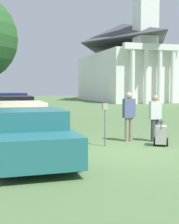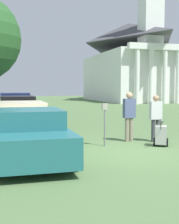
{
  "view_description": "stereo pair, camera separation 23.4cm",
  "coord_description": "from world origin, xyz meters",
  "views": [
    {
      "loc": [
        -3.83,
        -8.39,
        1.98
      ],
      "look_at": [
        -0.71,
        2.03,
        1.1
      ],
      "focal_mm": 50.0,
      "sensor_mm": 36.0,
      "label": 1
    },
    {
      "loc": [
        -3.6,
        -8.45,
        1.98
      ],
      "look_at": [
        -0.71,
        2.03,
        1.1
      ],
      "focal_mm": 50.0,
      "sensor_mm": 36.0,
      "label": 2
    }
  ],
  "objects": [
    {
      "name": "person_supervisor",
      "position": [
        1.66,
        1.67,
        0.96
      ],
      "size": [
        0.43,
        0.24,
        1.68
      ],
      "rotation": [
        0.0,
        0.0,
        3.09
      ],
      "color": "#3F3F47",
      "rests_on": "ground_plane"
    },
    {
      "name": "parked_car_navy",
      "position": [
        -2.96,
        10.47,
        0.75
      ],
      "size": [
        1.99,
        4.8,
        1.63
      ],
      "rotation": [
        0.0,
        0.0,
        -0.0
      ],
      "color": "#19234C",
      "rests_on": "ground_plane"
    },
    {
      "name": "parked_car_black",
      "position": [
        -2.96,
        7.1,
        0.71
      ],
      "size": [
        1.95,
        4.9,
        1.54
      ],
      "rotation": [
        0.0,
        0.0,
        -0.0
      ],
      "color": "black",
      "rests_on": "ground_plane"
    },
    {
      "name": "parked_car_cream",
      "position": [
        -2.96,
        3.17,
        0.68
      ],
      "size": [
        1.93,
        5.12,
        1.44
      ],
      "rotation": [
        0.0,
        0.0,
        -0.0
      ],
      "color": "beige",
      "rests_on": "ground_plane"
    },
    {
      "name": "church",
      "position": [
        13.81,
        33.32,
        5.92
      ],
      "size": [
        8.93,
        18.43,
        23.42
      ],
      "color": "white",
      "rests_on": "ground_plane"
    },
    {
      "name": "equipment_cart",
      "position": [
        1.44,
        0.83,
        0.39
      ],
      "size": [
        0.67,
        0.95,
        1.0
      ],
      "rotation": [
        0.0,
        0.0,
        -0.52
      ],
      "color": "#B2B2AD",
      "rests_on": "ground_plane"
    },
    {
      "name": "ground_plane",
      "position": [
        0.0,
        0.0,
        0.0
      ],
      "size": [
        120.0,
        120.0,
        0.0
      ],
      "primitive_type": "plane",
      "color": "#517042"
    },
    {
      "name": "person_worker",
      "position": [
        0.76,
        1.97,
        1.03
      ],
      "size": [
        0.43,
        0.24,
        1.79
      ],
      "rotation": [
        0.0,
        0.0,
        3.19
      ],
      "color": "gray",
      "rests_on": "ground_plane"
    },
    {
      "name": "parking_meter",
      "position": [
        -0.37,
        1.34,
        1.0
      ],
      "size": [
        0.18,
        0.09,
        1.44
      ],
      "color": "slate",
      "rests_on": "ground_plane"
    },
    {
      "name": "parked_car_teal",
      "position": [
        -2.96,
        0.09,
        0.66
      ],
      "size": [
        2.06,
        4.62,
        1.38
      ],
      "rotation": [
        0.0,
        0.0,
        -0.0
      ],
      "color": "#23666B",
      "rests_on": "ground_plane"
    }
  ]
}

